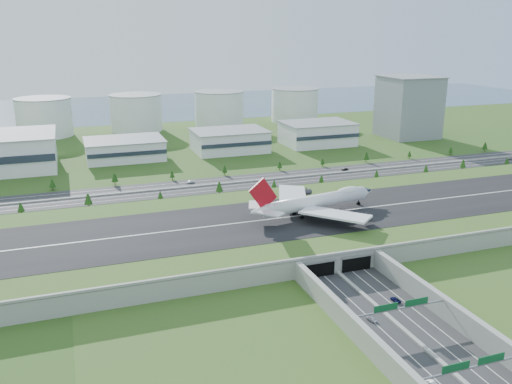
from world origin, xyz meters
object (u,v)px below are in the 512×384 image
object	(u,v)px
car_2	(395,300)
car_5	(345,169)
fuel_tank_a	(44,117)
boeing_747	(315,201)
car_6	(512,159)
office_tower	(409,107)
car_7	(190,182)
car_0	(372,319)

from	to	relation	value
car_2	car_5	xyz separation A→B (m)	(75.24, 179.13, 0.18)
fuel_tank_a	boeing_747	bearing A→B (deg)	-66.69
fuel_tank_a	car_6	size ratio (longest dim) A/B	8.38
office_tower	fuel_tank_a	distance (m)	340.18
car_6	car_7	world-z (taller)	car_7
car_0	car_5	distance (m)	209.54
car_5	boeing_747	bearing A→B (deg)	-42.41
car_2	car_7	xyz separation A→B (m)	(-36.51, 183.45, 0.20)
car_2	car_7	distance (m)	187.05
fuel_tank_a	car_5	world-z (taller)	fuel_tank_a
fuel_tank_a	car_5	distance (m)	293.21
car_2	car_5	size ratio (longest dim) A/B	0.93
car_2	car_5	distance (m)	194.29
car_5	car_0	bearing A→B (deg)	-32.67
car_5	car_7	distance (m)	111.84
car_0	car_6	xyz separation A→B (m)	(229.23, 175.53, 0.10)
car_5	car_6	world-z (taller)	car_5
boeing_747	car_6	world-z (taller)	boeing_747
car_0	car_7	distance (m)	194.17
boeing_747	car_5	size ratio (longest dim) A/B	14.65
boeing_747	car_2	bearing A→B (deg)	-103.80
office_tower	car_7	world-z (taller)	office_tower
car_2	boeing_747	bearing A→B (deg)	-95.48
boeing_747	car_2	xyz separation A→B (m)	(-4.32, -79.63, -13.79)
office_tower	car_0	bearing A→B (deg)	-126.11
fuel_tank_a	car_2	xyz separation A→B (m)	(128.96, -388.90, -16.72)
car_5	car_2	bearing A→B (deg)	-29.72
car_2	car_0	bearing A→B (deg)	28.98
car_0	car_7	size ratio (longest dim) A/B	0.73
fuel_tank_a	car_7	xyz separation A→B (m)	(92.44, -205.45, -16.53)
boeing_747	car_5	distance (m)	122.95
office_tower	car_6	size ratio (longest dim) A/B	9.22
car_0	fuel_tank_a	bearing A→B (deg)	90.87
boeing_747	car_6	xyz separation A→B (m)	(209.14, 86.28, -13.62)
car_0	car_5	xyz separation A→B (m)	(91.01, 188.74, 0.11)
boeing_747	car_7	world-z (taller)	boeing_747
car_5	car_6	distance (m)	138.85
boeing_747	car_6	size ratio (longest dim) A/B	12.50
fuel_tank_a	car_0	xyz separation A→B (m)	(113.19, -398.51, -16.65)
boeing_747	car_0	bearing A→B (deg)	-113.38
fuel_tank_a	boeing_747	size ratio (longest dim) A/B	0.67
office_tower	car_6	distance (m)	113.44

